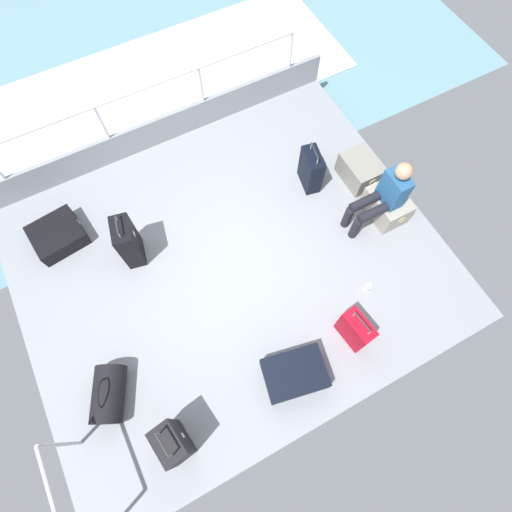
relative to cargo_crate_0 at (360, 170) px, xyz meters
name	(u,v)px	position (x,y,z in m)	size (l,w,h in m)	color
ground_plane	(230,261)	(0.30, -2.14, -0.21)	(4.40, 5.20, 0.06)	gray
gunwale_port	(161,130)	(-1.87, -2.14, 0.05)	(0.06, 5.20, 0.45)	gray
railing_port	(152,100)	(-1.87, -2.14, 0.60)	(0.04, 4.20, 1.02)	silver
stair_rail_starboard	(68,495)	(1.90, -4.49, 0.47)	(0.94, 0.04, 0.97)	silver
sea_wake	(136,93)	(-3.30, -2.14, -0.52)	(12.00, 12.00, 0.01)	#6B99A8
cargo_crate_0	(360,170)	(0.00, 0.00, 0.00)	(0.58, 0.41, 0.36)	gray
cargo_crate_1	(387,205)	(0.63, 0.00, 0.01)	(0.60, 0.41, 0.38)	#9E9989
passenger_seated	(384,196)	(0.63, -0.18, 0.38)	(0.34, 0.66, 1.08)	#26598C
suitcase_0	(173,443)	(1.93, -3.56, 0.16)	(0.41, 0.29, 0.86)	black
suitcase_1	(294,374)	(1.91, -2.13, -0.05)	(0.61, 0.75, 0.26)	black
suitcase_2	(58,235)	(-1.00, -3.95, -0.06)	(0.63, 0.67, 0.23)	black
suitcase_3	(128,242)	(-0.34, -3.16, 0.18)	(0.41, 0.29, 0.83)	black
suitcase_4	(311,170)	(-0.25, -0.64, 0.11)	(0.43, 0.28, 0.70)	black
suitcase_5	(355,330)	(1.82, -1.30, 0.08)	(0.42, 0.24, 0.64)	#B70C1E
duffel_bag	(109,394)	(1.16, -4.01, 0.00)	(0.68, 0.57, 0.50)	black
paper_cup	(368,287)	(1.43, -0.80, -0.13)	(0.08, 0.08, 0.10)	white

